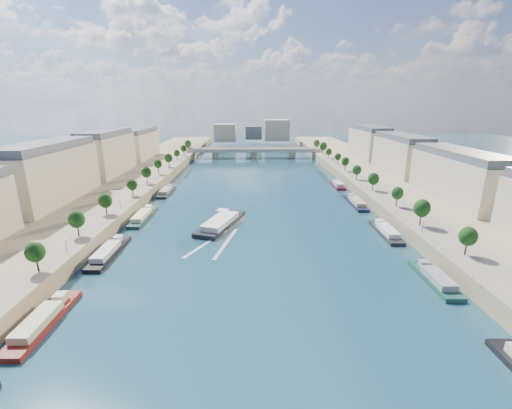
{
  "coord_description": "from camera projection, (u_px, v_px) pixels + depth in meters",
  "views": [
    {
      "loc": [
        -1.66,
        -56.52,
        44.64
      ],
      "look_at": [
        -0.18,
        76.05,
        5.0
      ],
      "focal_mm": 24.0,
      "sensor_mm": 36.0,
      "label": 1
    }
  ],
  "objects": [
    {
      "name": "buildings_right",
      "position": [
        426.0,
        161.0,
        170.45
      ],
      "size": [
        16.0,
        226.0,
        23.2
      ],
      "color": "#C2B195",
      "rests_on": "ground"
    },
    {
      "name": "wake",
      "position": [
        217.0,
        243.0,
        113.28
      ],
      "size": [
        15.97,
        25.67,
        0.04
      ],
      "color": "silver",
      "rests_on": "ground"
    },
    {
      "name": "quay_right",
      "position": [
        407.0,
        195.0,
        162.81
      ],
      "size": [
        44.0,
        520.0,
        5.0
      ],
      "primitive_type": "cube",
      "color": "#9E8460",
      "rests_on": "ground"
    },
    {
      "name": "bridge",
      "position": [
        254.0,
        152.0,
        286.12
      ],
      "size": [
        112.0,
        12.0,
        8.15
      ],
      "color": "#C1B79E",
      "rests_on": "ground"
    },
    {
      "name": "moored_barges_left",
      "position": [
        111.0,
        250.0,
        105.44
      ],
      "size": [
        5.0,
        161.88,
        3.6
      ],
      "color": "black",
      "rests_on": "ground"
    },
    {
      "name": "trees_left",
      "position": [
        139.0,
        178.0,
        161.08
      ],
      "size": [
        4.8,
        268.8,
        8.26
      ],
      "color": "#382B1E",
      "rests_on": "ground"
    },
    {
      "name": "quay_left",
      "position": [
        103.0,
        196.0,
        161.27
      ],
      "size": [
        44.0,
        520.0,
        5.0
      ],
      "primitive_type": "cube",
      "color": "#9E8460",
      "rests_on": "ground"
    },
    {
      "name": "ground",
      "position": [
        256.0,
        200.0,
        162.76
      ],
      "size": [
        700.0,
        700.0,
        0.0
      ],
      "primitive_type": "plane",
      "color": "#0C2B38",
      "rests_on": "ground"
    },
    {
      "name": "lamps_left",
      "position": [
        137.0,
        190.0,
        150.38
      ],
      "size": [
        0.36,
        200.36,
        4.28
      ],
      "color": "black",
      "rests_on": "ground"
    },
    {
      "name": "pave_right",
      "position": [
        376.0,
        190.0,
        161.92
      ],
      "size": [
        14.0,
        520.0,
        0.1
      ],
      "primitive_type": "cube",
      "color": "gray",
      "rests_on": "quay_right"
    },
    {
      "name": "skyline",
      "position": [
        257.0,
        131.0,
        368.9
      ],
      "size": [
        79.0,
        42.0,
        22.0
      ],
      "color": "#C2B195",
      "rests_on": "ground"
    },
    {
      "name": "trees_right",
      "position": [
        366.0,
        174.0,
        169.93
      ],
      "size": [
        4.8,
        268.8,
        8.26
      ],
      "color": "#382B1E",
      "rests_on": "ground"
    },
    {
      "name": "moored_barges_right",
      "position": [
        387.0,
        233.0,
        119.83
      ],
      "size": [
        5.0,
        159.21,
        3.6
      ],
      "color": "black",
      "rests_on": "ground"
    },
    {
      "name": "lamps_right",
      "position": [
        364.0,
        182.0,
        165.88
      ],
      "size": [
        0.36,
        200.36,
        4.28
      ],
      "color": "black",
      "rests_on": "ground"
    },
    {
      "name": "tour_barge",
      "position": [
        221.0,
        223.0,
        128.8
      ],
      "size": [
        17.94,
        31.19,
        4.08
      ],
      "rotation": [
        0.0,
        0.0,
        -0.33
      ],
      "color": "black",
      "rests_on": "ground"
    },
    {
      "name": "pave_left",
      "position": [
        135.0,
        190.0,
        160.7
      ],
      "size": [
        14.0,
        520.0,
        0.1
      ],
      "primitive_type": "cube",
      "color": "gray",
      "rests_on": "quay_left"
    },
    {
      "name": "buildings_left",
      "position": [
        83.0,
        162.0,
        168.63
      ],
      "size": [
        16.0,
        226.0,
        23.2
      ],
      "color": "#C2B195",
      "rests_on": "ground"
    }
  ]
}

